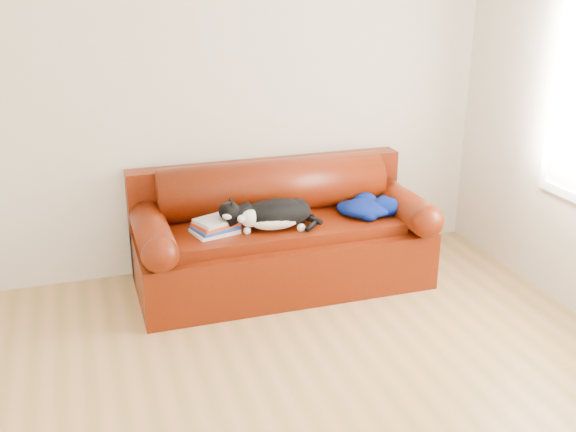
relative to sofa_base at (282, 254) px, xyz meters
name	(u,v)px	position (x,y,z in m)	size (l,w,h in m)	color
ground	(281,414)	(-0.48, -1.49, -0.24)	(4.50, 4.50, 0.00)	olive
room_shell	(304,98)	(-0.35, -1.48, 1.43)	(4.52, 4.02, 2.61)	beige
sofa_base	(282,254)	(0.00, 0.00, 0.00)	(2.10, 0.90, 0.50)	#370A02
sofa_back	(272,204)	(0.00, 0.24, 0.30)	(2.10, 1.01, 0.88)	#370A02
book_stack	(216,226)	(-0.50, -0.08, 0.31)	(0.34, 0.29, 0.10)	beige
cat	(275,215)	(-0.09, -0.13, 0.36)	(0.72, 0.29, 0.26)	black
blanket	(368,207)	(0.64, -0.08, 0.32)	(0.46, 0.37, 0.14)	#021145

